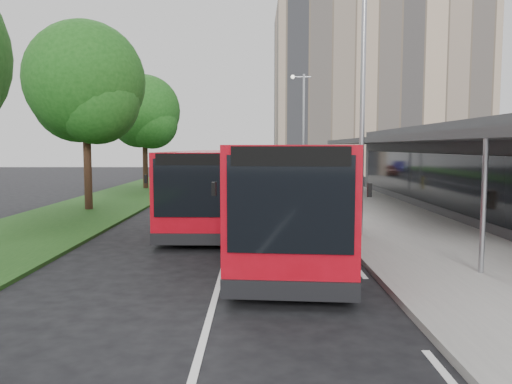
# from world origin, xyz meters

# --- Properties ---
(ground) EXTENTS (120.00, 120.00, 0.00)m
(ground) POSITION_xyz_m (0.00, 0.00, 0.00)
(ground) COLOR black
(ground) RESTS_ON ground
(pavement) EXTENTS (5.00, 80.00, 0.15)m
(pavement) POSITION_xyz_m (6.00, 20.00, 0.07)
(pavement) COLOR gray
(pavement) RESTS_ON ground
(grass_verge) EXTENTS (5.00, 80.00, 0.10)m
(grass_verge) POSITION_xyz_m (-7.00, 20.00, 0.05)
(grass_verge) COLOR #173F14
(grass_verge) RESTS_ON ground
(lane_centre_line) EXTENTS (0.12, 70.00, 0.01)m
(lane_centre_line) POSITION_xyz_m (0.00, 15.00, 0.01)
(lane_centre_line) COLOR silver
(lane_centre_line) RESTS_ON ground
(kerb_dashes) EXTENTS (0.12, 56.00, 0.01)m
(kerb_dashes) POSITION_xyz_m (3.30, 19.00, 0.01)
(kerb_dashes) COLOR silver
(kerb_dashes) RESTS_ON ground
(office_block) EXTENTS (22.00, 12.00, 18.00)m
(office_block) POSITION_xyz_m (14.00, 42.00, 9.00)
(office_block) COLOR tan
(office_block) RESTS_ON ground
(station_building) EXTENTS (7.70, 26.00, 4.00)m
(station_building) POSITION_xyz_m (10.86, 8.00, 2.04)
(station_building) COLOR #2F3032
(station_building) RESTS_ON ground
(tree_mid) EXTENTS (5.41, 5.41, 8.69)m
(tree_mid) POSITION_xyz_m (-7.01, 9.05, 5.61)
(tree_mid) COLOR #341E14
(tree_mid) RESTS_ON ground
(tree_far) EXTENTS (4.97, 4.97, 7.99)m
(tree_far) POSITION_xyz_m (-7.01, 21.05, 5.16)
(tree_far) COLOR #341E14
(tree_far) RESTS_ON ground
(lamp_post_near) EXTENTS (1.44, 0.28, 8.00)m
(lamp_post_near) POSITION_xyz_m (4.12, 2.00, 4.72)
(lamp_post_near) COLOR gray
(lamp_post_near) RESTS_ON pavement
(lamp_post_far) EXTENTS (1.44, 0.28, 8.00)m
(lamp_post_far) POSITION_xyz_m (4.12, 22.00, 4.72)
(lamp_post_far) COLOR gray
(lamp_post_far) RESTS_ON pavement
(bus_main) EXTENTS (3.64, 10.85, 3.02)m
(bus_main) POSITION_xyz_m (1.90, -0.02, 1.55)
(bus_main) COLOR #AA0917
(bus_main) RESTS_ON ground
(bus_second) EXTENTS (2.78, 10.04, 2.82)m
(bus_second) POSITION_xyz_m (-0.91, 4.80, 1.45)
(bus_second) COLOR #AA0917
(bus_second) RESTS_ON ground
(litter_bin) EXTENTS (0.58, 0.58, 0.84)m
(litter_bin) POSITION_xyz_m (5.25, 8.75, 0.57)
(litter_bin) COLOR #312414
(litter_bin) RESTS_ON pavement
(bollard) EXTENTS (0.16, 0.16, 0.90)m
(bollard) POSITION_xyz_m (4.90, 19.36, 0.60)
(bollard) COLOR #DBBE0B
(bollard) RESTS_ON pavement
(car_near) EXTENTS (1.56, 3.56, 1.19)m
(car_near) POSITION_xyz_m (2.29, 37.65, 0.60)
(car_near) COLOR #55150C
(car_near) RESTS_ON ground
(car_far) EXTENTS (2.92, 4.17, 1.30)m
(car_far) POSITION_xyz_m (-0.85, 45.10, 0.65)
(car_far) COLOR navy
(car_far) RESTS_ON ground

